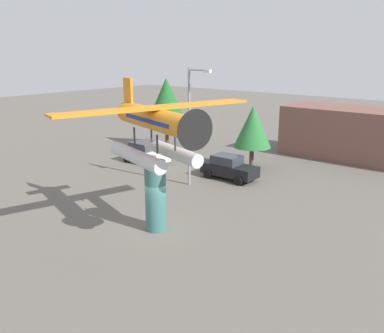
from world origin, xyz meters
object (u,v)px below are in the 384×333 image
tree_east (253,127)px  car_near_white (145,153)px  tree_west (166,102)px  streetlight_primary (191,119)px  car_mid_black (229,167)px  storefront_building (366,135)px  display_pedestal (156,196)px  floatplane_monument (155,129)px

tree_east → car_near_white: bearing=-151.1°
car_near_white → tree_west: tree_west is taller
car_near_white → streetlight_primary: 8.13m
tree_west → car_mid_black: bearing=-24.8°
tree_west → storefront_building: bearing=23.1°
display_pedestal → storefront_building: bearing=80.3°
car_mid_black → tree_east: size_ratio=0.83×
car_mid_black → streetlight_primary: 4.92m
display_pedestal → car_near_white: size_ratio=0.90×
floatplane_monument → streetlight_primary: 7.94m
floatplane_monument → streetlight_primary: bearing=133.0°
car_near_white → floatplane_monument: bearing=-42.0°
display_pedestal → tree_west: tree_west is taller
car_near_white → tree_west: (-2.68, 5.66, 3.56)m
storefront_building → tree_east: bearing=-126.2°
car_near_white → tree_east: tree_east is taller
car_mid_black → tree_west: 12.33m
storefront_building → streetlight_primary: bearing=-115.4°
display_pedestal → floatplane_monument: size_ratio=0.37×
streetlight_primary → storefront_building: 16.73m
display_pedestal → car_mid_black: display_pedestal is taller
floatplane_monument → tree_east: floatplane_monument is taller
streetlight_primary → tree_east: (0.93, 6.50, -1.29)m
floatplane_monument → car_mid_black: floatplane_monument is taller
display_pedestal → tree_west: (-12.89, 14.92, 2.56)m
floatplane_monument → tree_west: (-13.01, 14.95, -0.99)m
car_near_white → tree_west: bearing=115.3°
car_near_white → tree_east: 9.23m
floatplane_monument → tree_west: 19.85m
car_near_white → car_mid_black: same height
floatplane_monument → streetlight_primary: size_ratio=1.27×
car_near_white → streetlight_primary: (6.85, -2.20, 3.79)m
display_pedestal → car_near_white: bearing=137.8°
display_pedestal → storefront_building: (3.74, 22.00, 0.31)m
car_near_white → storefront_building: (13.95, 12.75, 1.31)m
display_pedestal → car_near_white: 13.81m
floatplane_monument → car_near_white: bearing=154.9°
floatplane_monument → car_near_white: floatplane_monument is taller
car_near_white → car_mid_black: 8.06m
display_pedestal → floatplane_monument: (0.13, -0.04, 3.55)m
floatplane_monument → display_pedestal: bearing=-180.0°
floatplane_monument → car_near_white: (-10.33, 9.29, -4.56)m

